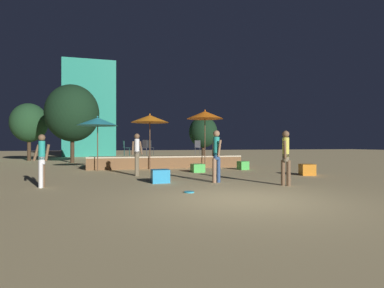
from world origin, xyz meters
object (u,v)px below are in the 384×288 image
at_px(bistro_chair_0, 125,146).
at_px(background_tree_1, 29,123).
at_px(cube_seat_1, 243,165).
at_px(patio_umbrella_2, 205,115).
at_px(person_1, 216,154).
at_px(patio_umbrella_1, 98,122).
at_px(bistro_chair_2, 144,146).
at_px(background_tree_0, 72,113).
at_px(person_3, 286,155).
at_px(background_tree_2, 203,132).
at_px(bistro_chair_1, 149,146).
at_px(frisbee_disc, 189,192).
at_px(bistro_chair_3, 198,146).
at_px(person_2, 42,159).
at_px(cube_seat_3, 160,176).
at_px(patio_umbrella_0, 150,119).
at_px(cube_seat_0, 307,170).
at_px(cube_seat_2, 198,168).
at_px(person_0, 137,152).

xyz_separation_m(bistro_chair_0, background_tree_1, (-7.16, 9.20, 1.85)).
bearing_deg(cube_seat_1, bistro_chair_0, 151.64).
xyz_separation_m(patio_umbrella_2, person_1, (-1.53, -6.04, -1.95)).
xyz_separation_m(patio_umbrella_1, cube_seat_1, (7.33, -1.20, -2.24)).
bearing_deg(bistro_chair_2, background_tree_1, -179.17).
distance_m(patio_umbrella_2, background_tree_0, 10.56).
distance_m(person_3, background_tree_2, 16.67).
xyz_separation_m(bistro_chair_1, frisbee_disc, (-0.21, -10.21, -1.20)).
bearing_deg(bistro_chair_3, background_tree_1, 161.15).
xyz_separation_m(bistro_chair_2, background_tree_0, (-4.44, 6.16, 2.35)).
distance_m(person_2, background_tree_0, 13.23).
bearing_deg(bistro_chair_1, person_2, 102.91).
xyz_separation_m(cube_seat_3, frisbee_disc, (0.42, -2.35, -0.21)).
xyz_separation_m(patio_umbrella_0, person_1, (1.52, -6.15, -1.68)).
distance_m(cube_seat_0, cube_seat_3, 6.55).
distance_m(bistro_chair_2, bistro_chair_3, 3.78).
xyz_separation_m(person_2, bistro_chair_0, (2.88, 7.52, 0.35)).
xyz_separation_m(background_tree_0, background_tree_2, (10.47, 1.89, -1.17)).
height_order(patio_umbrella_2, bistro_chair_3, patio_umbrella_2).
bearing_deg(patio_umbrella_0, bistro_chair_1, 83.37).
relative_size(patio_umbrella_1, bistro_chair_2, 3.05).
xyz_separation_m(cube_seat_3, person_2, (-3.71, -0.21, 0.65)).
height_order(patio_umbrella_1, cube_seat_2, patio_umbrella_1).
xyz_separation_m(cube_seat_0, bistro_chair_2, (-6.36, 5.77, 0.98)).
bearing_deg(frisbee_disc, bistro_chair_0, 97.36).
height_order(cube_seat_1, background_tree_2, background_tree_2).
height_order(cube_seat_3, bistro_chair_2, bistro_chair_2).
distance_m(bistro_chair_3, background_tree_1, 14.63).
bearing_deg(person_3, patio_umbrella_0, 155.66).
bearing_deg(background_tree_1, patio_umbrella_1, -62.92).
xyz_separation_m(bistro_chair_2, background_tree_1, (-8.14, 9.94, 1.85)).
xyz_separation_m(patio_umbrella_0, cube_seat_3, (-0.37, -5.64, -2.46)).
xyz_separation_m(bistro_chair_1, background_tree_0, (-4.92, 4.87, 2.35)).
relative_size(bistro_chair_0, background_tree_0, 0.16).
relative_size(cube_seat_1, cube_seat_2, 0.90).
relative_size(cube_seat_0, cube_seat_1, 1.32).
bearing_deg(cube_seat_3, background_tree_0, 108.64).
relative_size(cube_seat_0, frisbee_disc, 2.53).
xyz_separation_m(bistro_chair_1, bistro_chair_3, (3.06, 0.04, 0.00)).
bearing_deg(person_0, cube_seat_2, -55.07).
xyz_separation_m(patio_umbrella_1, bistro_chair_0, (1.44, 1.98, -1.24)).
relative_size(cube_seat_2, bistro_chair_1, 0.66).
xyz_separation_m(bistro_chair_3, background_tree_1, (-11.68, 8.61, 1.85)).
relative_size(bistro_chair_1, bistro_chair_2, 1.00).
relative_size(person_3, bistro_chair_2, 1.97).
relative_size(patio_umbrella_1, cube_seat_0, 3.91).
relative_size(patio_umbrella_1, person_3, 1.55).
bearing_deg(bistro_chair_2, bistro_chair_0, -165.69).
relative_size(person_2, background_tree_0, 0.29).
relative_size(bistro_chair_1, background_tree_2, 0.24).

